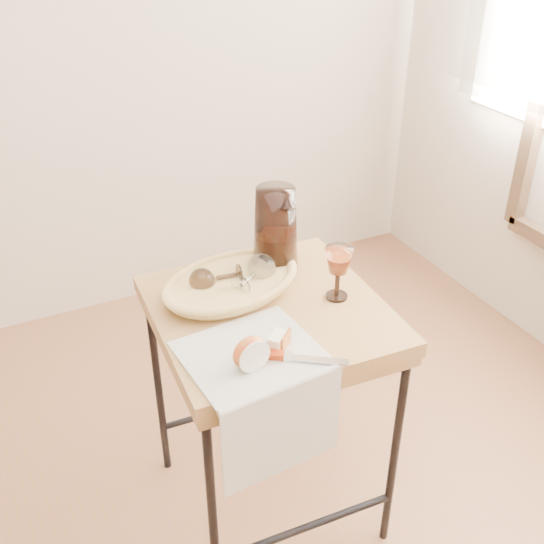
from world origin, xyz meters
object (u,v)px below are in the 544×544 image
side_table (269,413)px  goblet_lying_a (218,278)px  goblet_lying_b (253,275)px  table_knife (292,356)px  apple_half (250,352)px  tea_towel (252,355)px  pitcher (275,230)px  bread_basket (232,285)px  wine_goblet (338,273)px

side_table → goblet_lying_a: (-0.09, 0.12, 0.43)m
goblet_lying_b → table_knife: 0.32m
goblet_lying_b → goblet_lying_a: bearing=122.5°
side_table → apple_half: bearing=-125.6°
side_table → goblet_lying_a: 0.45m
tea_towel → table_knife: bearing=-42.9°
tea_towel → pitcher: (0.23, 0.34, 0.12)m
table_knife → side_table: bearing=112.1°
apple_half → bread_basket: bearing=65.6°
tea_towel → wine_goblet: wine_goblet is taller
goblet_lying_a → table_knife: size_ratio=0.48×
bread_basket → goblet_lying_b: goblet_lying_b is taller
apple_half → wine_goblet: bearing=17.9°
bread_basket → apple_half: (-0.09, -0.31, 0.02)m
side_table → wine_goblet: bearing=-11.5°
side_table → pitcher: size_ratio=2.58×
bread_basket → goblet_lying_a: bearing=140.3°
side_table → bread_basket: bearing=119.1°
tea_towel → pitcher: 0.43m
apple_half → goblet_lying_b: bearing=55.4°
pitcher → wine_goblet: size_ratio=1.90×
bread_basket → wine_goblet: 0.29m
pitcher → wine_goblet: (0.08, -0.21, -0.05)m
pitcher → tea_towel: bearing=-111.7°
goblet_lying_a → pitcher: (0.20, 0.05, 0.08)m
bread_basket → wine_goblet: bearing=-43.7°
side_table → goblet_lying_a: bearing=126.7°
tea_towel → apple_half: apple_half is taller
bread_basket → apple_half: bearing=-118.7°
bread_basket → table_knife: (0.01, -0.34, -0.01)m
pitcher → apple_half: 0.46m
bread_basket → pitcher: pitcher is taller
wine_goblet → apple_half: 0.38m
pitcher → goblet_lying_b: bearing=-129.9°
side_table → bread_basket: bread_basket is taller
goblet_lying_a → table_knife: 0.36m
table_knife → tea_towel: bearing=175.9°
apple_half → goblet_lying_a: bearing=71.6°
side_table → pitcher: 0.54m
goblet_lying_b → table_knife: bearing=-131.5°
side_table → goblet_lying_b: size_ratio=5.76×
apple_half → side_table: bearing=45.5°
goblet_lying_a → pitcher: pitcher is taller
bread_basket → goblet_lying_a: 0.04m
bread_basket → goblet_lying_b: 0.06m
pitcher → table_knife: (-0.15, -0.40, -0.11)m
tea_towel → table_knife: 0.10m
goblet_lying_b → apple_half: 0.33m
goblet_lying_a → pitcher: bearing=-159.4°
side_table → wine_goblet: wine_goblet is taller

